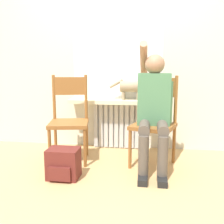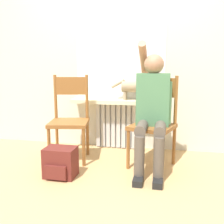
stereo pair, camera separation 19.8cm
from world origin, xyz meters
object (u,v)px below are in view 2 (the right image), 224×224
object	(u,v)px
chair_right	(154,121)
backpack	(60,163)
chair_left	(70,118)
person	(152,106)
cat	(134,87)

from	to	relation	value
chair_right	backpack	size ratio (longest dim) A/B	3.25
chair_left	person	size ratio (longest dim) A/B	0.73
person	backpack	size ratio (longest dim) A/B	4.42
person	cat	xyz separation A→B (m)	(-0.27, 0.58, 0.14)
person	cat	distance (m)	0.66
person	chair_left	bearing A→B (deg)	173.21
chair_right	cat	bearing A→B (deg)	139.30
chair_right	backpack	bearing A→B (deg)	-131.38
person	cat	bearing A→B (deg)	114.58
chair_right	person	xyz separation A→B (m)	(-0.02, -0.11, 0.19)
cat	chair_right	bearing A→B (deg)	-59.14
chair_left	cat	size ratio (longest dim) A/B	2.00
chair_left	person	xyz separation A→B (m)	(0.95, -0.11, 0.19)
cat	backpack	bearing A→B (deg)	-121.14
person	backpack	distance (m)	1.08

